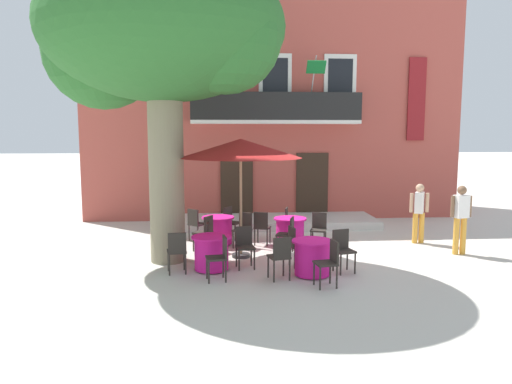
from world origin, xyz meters
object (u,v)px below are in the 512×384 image
object	(u,v)px
cafe_chair_far_side_2	(288,232)
cafe_table_front	(312,257)
cafe_table_near_tree	(211,253)
pedestrian_mid_plaza	(461,216)
cafe_chair_far_side_1	(262,226)
cafe_chair_front_1	(343,248)
cafe_chair_far_side_3	(319,227)
cafe_chair_near_tree_3	(245,244)
cafe_chair_front_3	(280,255)
pedestrian_near_entrance	(419,210)
cafe_chair_middle_3	(196,222)
cafe_chair_middle_0	(205,231)
cafe_table_middle	(218,230)
cafe_chair_middle_2	(231,221)
cafe_chair_front_2	(296,243)
cafe_umbrella	(241,149)
cafe_table_far_side	(290,232)
cafe_chair_near_tree_1	(177,249)
cafe_chair_near_tree_0	(212,239)
cafe_chair_middle_1	(244,227)
cafe_chair_front_0	(329,260)
plane_tree	(160,36)
cafe_chair_near_tree_2	(220,255)
cafe_chair_far_side_0	(290,221)

from	to	relation	value
cafe_chair_far_side_2	cafe_table_front	bearing A→B (deg)	-82.55
cafe_table_near_tree	pedestrian_mid_plaza	size ratio (longest dim) A/B	0.51
cafe_chair_far_side_1	cafe_chair_far_side_2	bearing A→B (deg)	-57.62
cafe_chair_front_1	cafe_chair_far_side_3	xyz separation A→B (m)	(-0.06, 2.23, 0.00)
cafe_chair_near_tree_3	cafe_chair_front_3	size ratio (longest dim) A/B	1.00
pedestrian_near_entrance	cafe_chair_middle_3	bearing A→B (deg)	173.96
cafe_chair_middle_0	pedestrian_near_entrance	world-z (taller)	pedestrian_near_entrance
cafe_table_middle	cafe_chair_far_side_2	bearing A→B (deg)	-31.37
cafe_chair_middle_3	pedestrian_mid_plaza	distance (m)	6.85
cafe_chair_near_tree_3	cafe_chair_front_1	bearing A→B (deg)	-12.77
cafe_chair_far_side_3	cafe_chair_near_tree_3	bearing A→B (deg)	-139.22
cafe_chair_middle_2	cafe_chair_front_2	world-z (taller)	same
cafe_chair_middle_2	cafe_umbrella	size ratio (longest dim) A/B	0.31
cafe_chair_far_side_2	cafe_table_far_side	bearing A→B (deg)	77.70
cafe_chair_near_tree_1	cafe_chair_near_tree_0	bearing A→B (deg)	52.64
cafe_chair_middle_1	cafe_chair_front_3	distance (m)	2.94
cafe_chair_middle_0	cafe_chair_front_2	xyz separation A→B (m)	(2.08, -1.56, 0.00)
cafe_chair_front_0	cafe_chair_middle_1	bearing A→B (deg)	114.32
plane_tree	cafe_chair_far_side_1	xyz separation A→B (m)	(2.40, 1.35, -4.60)
plane_tree	cafe_table_far_side	distance (m)	5.81
cafe_chair_middle_3	cafe_chair_near_tree_0	bearing A→B (deg)	-76.79
cafe_chair_far_side_3	cafe_chair_near_tree_0	bearing A→B (deg)	-156.88
cafe_chair_front_0	cafe_chair_far_side_3	size ratio (longest dim) A/B	1.00
cafe_table_front	cafe_chair_middle_2	bearing A→B (deg)	114.15
cafe_chair_far_side_2	pedestrian_near_entrance	distance (m)	3.81
cafe_chair_middle_0	pedestrian_mid_plaza	world-z (taller)	pedestrian_mid_plaza
cafe_chair_near_tree_2	cafe_chair_far_side_2	distance (m)	2.68
cafe_table_middle	cafe_chair_far_side_3	world-z (taller)	cafe_chair_far_side_3
cafe_chair_far_side_0	cafe_chair_front_1	bearing A→B (deg)	-77.63
cafe_chair_near_tree_1	cafe_chair_near_tree_2	distance (m)	1.05
cafe_chair_near_tree_0	pedestrian_near_entrance	xyz separation A→B (m)	(5.56, 1.46, 0.39)
cafe_table_middle	cafe_table_front	bearing A→B (deg)	-56.17
cafe_chair_middle_3	pedestrian_near_entrance	size ratio (longest dim) A/B	0.56
cafe_table_middle	cafe_chair_middle_1	distance (m)	0.77
cafe_chair_near_tree_3	cafe_chair_middle_2	bearing A→B (deg)	94.78
cafe_chair_far_side_1	pedestrian_mid_plaza	xyz separation A→B (m)	(4.79, -1.31, 0.44)
cafe_chair_front_2	cafe_chair_far_side_2	bearing A→B (deg)	91.00
cafe_chair_middle_0	cafe_chair_middle_2	distance (m)	1.51
cafe_chair_front_3	cafe_chair_far_side_2	distance (m)	2.21
cafe_table_far_side	cafe_table_front	bearing A→B (deg)	-88.08
cafe_chair_near_tree_3	cafe_chair_front_1	xyz separation A→B (m)	(2.09, -0.47, 0.00)
cafe_chair_front_2	plane_tree	bearing A→B (deg)	166.10
plane_tree	cafe_chair_far_side_0	xyz separation A→B (m)	(3.25, 1.93, -4.60)
cafe_chair_near_tree_3	cafe_chair_near_tree_2	bearing A→B (deg)	-121.09
cafe_table_near_tree	cafe_chair_front_2	bearing A→B (deg)	5.21
cafe_chair_front_2	cafe_chair_far_side_0	xyz separation A→B (m)	(0.25, 2.67, 0.00)
cafe_chair_front_1	cafe_chair_front_3	world-z (taller)	same
cafe_chair_front_3	cafe_chair_far_side_0	bearing A→B (deg)	78.68
cafe_table_middle	pedestrian_near_entrance	xyz separation A→B (m)	(5.44, -0.21, 0.52)
plane_tree	cafe_chair_far_side_1	distance (m)	5.37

